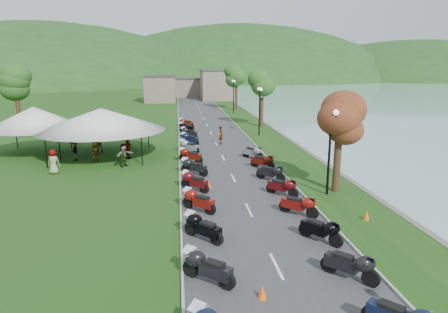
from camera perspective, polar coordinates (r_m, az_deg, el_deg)
name	(u,v)px	position (r m, az deg, el deg)	size (l,w,h in m)	color
road	(211,133)	(44.24, -1.87, 3.38)	(7.00, 120.00, 0.02)	#3E3E42
hills_backdrop	(184,79)	(203.62, -5.67, 10.96)	(360.00, 120.00, 76.00)	#285621
far_building	(185,87)	(88.61, -5.64, 9.84)	(18.00, 16.00, 5.00)	#756B5B
moto_row_left	(195,174)	(25.76, -4.16, -2.55)	(2.60, 47.80, 1.10)	#331411
moto_row_right	(309,216)	(19.21, 12.10, -8.38)	(2.60, 30.18, 1.10)	#331411
vendor_tent_main	(102,133)	(34.12, -17.00, 3.29)	(6.87, 6.87, 4.00)	white
vendor_tent_side	(35,130)	(37.30, -25.35, 3.39)	(5.17, 5.17, 4.00)	white
tree_lakeside	(339,136)	(24.27, 16.08, 2.82)	(2.42, 2.42, 6.73)	#316723
pedestrian_a	(96,162)	(32.84, -17.80, -0.70)	(0.61, 0.44, 1.67)	slate
pedestrian_b	(99,153)	(36.08, -17.42, 0.53)	(0.82, 0.45, 1.69)	slate
pedestrian_c	(75,161)	(33.66, -20.50, -0.58)	(1.08, 0.45, 1.68)	slate
traffic_cone_near	(262,292)	(13.76, 5.50, -18.76)	(0.31, 0.31, 0.48)	#F2590C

